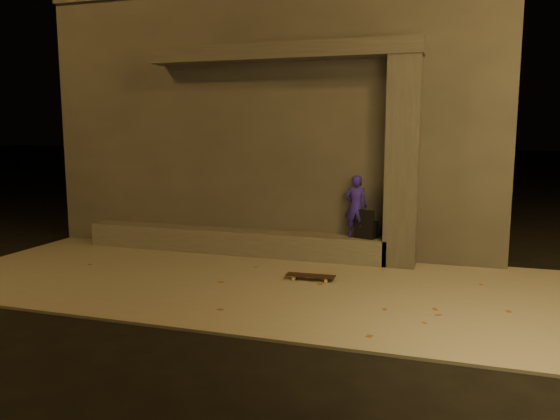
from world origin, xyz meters
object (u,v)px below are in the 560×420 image
(skateboarder, at_px, (356,206))
(skateboard, at_px, (311,276))
(backpack, at_px, (366,228))
(column, at_px, (403,163))

(skateboarder, xyz_separation_m, skateboard, (-0.45, -1.44, -0.94))
(backpack, xyz_separation_m, skateboard, (-0.64, -1.44, -0.56))
(skateboarder, height_order, skateboard, skateboarder)
(skateboarder, relative_size, skateboard, 1.42)
(backpack, bearing_deg, skateboarder, -160.65)
(column, relative_size, skateboard, 4.55)
(column, xyz_separation_m, skateboard, (-1.24, -1.44, -1.73))
(column, relative_size, skateboarder, 3.21)
(skateboarder, distance_m, skateboard, 1.78)
(skateboarder, height_order, backpack, skateboarder)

